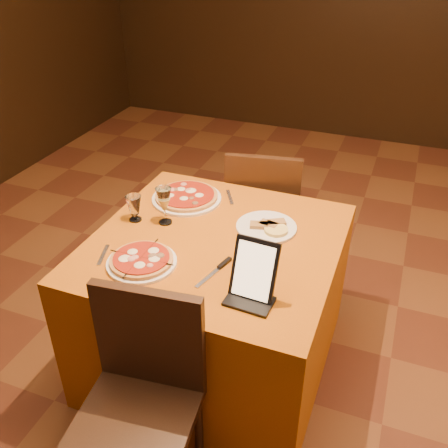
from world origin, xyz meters
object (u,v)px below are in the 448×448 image
(chair_main_near, at_px, (135,421))
(pizza_near, at_px, (142,261))
(tablet, at_px, (254,270))
(pizza_far, at_px, (187,197))
(water_glass, at_px, (134,208))
(main_table, at_px, (216,303))
(wine_glass, at_px, (164,205))
(chair_main_far, at_px, (265,213))

(chair_main_near, height_order, pizza_near, chair_main_near)
(chair_main_near, bearing_deg, tablet, 53.47)
(pizza_far, distance_m, water_glass, 0.31)
(water_glass, bearing_deg, main_table, -3.22)
(pizza_near, height_order, tablet, tablet)
(pizza_far, relative_size, tablet, 1.47)
(pizza_near, xyz_separation_m, pizza_far, (-0.06, 0.58, 0.00))
(pizza_near, bearing_deg, main_table, 51.43)
(wine_glass, xyz_separation_m, water_glass, (-0.15, -0.03, -0.03))
(main_table, height_order, chair_main_near, chair_main_near)
(main_table, bearing_deg, chair_main_far, 90.00)
(main_table, relative_size, water_glass, 8.46)
(chair_main_near, distance_m, wine_glass, 0.97)
(chair_main_far, bearing_deg, pizza_near, 68.28)
(wine_glass, bearing_deg, chair_main_far, 69.37)
(wine_glass, bearing_deg, chair_main_near, -71.57)
(wine_glass, height_order, tablet, tablet)
(wine_glass, bearing_deg, main_table, -11.13)
(water_glass, relative_size, tablet, 0.53)
(main_table, distance_m, pizza_near, 0.53)
(tablet, bearing_deg, pizza_far, 136.59)
(tablet, bearing_deg, pizza_near, -178.88)
(main_table, relative_size, pizza_near, 3.69)
(main_table, height_order, water_glass, water_glass)
(pizza_far, bearing_deg, water_glass, -118.32)
(wine_glass, distance_m, tablet, 0.66)
(main_table, height_order, pizza_far, pizza_far)
(chair_main_far, bearing_deg, main_table, 79.96)
(main_table, relative_size, wine_glass, 5.79)
(wine_glass, bearing_deg, pizza_near, -80.30)
(pizza_far, height_order, wine_glass, wine_glass)
(chair_main_far, relative_size, tablet, 3.73)
(chair_main_far, bearing_deg, tablet, 94.29)
(main_table, bearing_deg, pizza_near, -128.57)
(main_table, distance_m, pizza_far, 0.56)
(chair_main_near, relative_size, wine_glass, 4.79)
(main_table, bearing_deg, pizza_far, 133.36)
(main_table, relative_size, tablet, 4.51)
(main_table, xyz_separation_m, chair_main_near, (0.00, -0.78, 0.08))
(pizza_near, relative_size, water_glass, 2.29)
(chair_main_near, relative_size, tablet, 3.73)
(pizza_far, bearing_deg, chair_main_near, -75.49)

